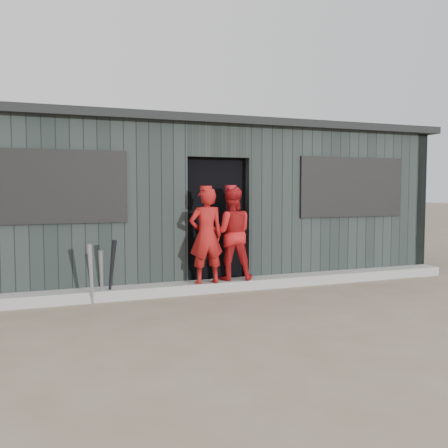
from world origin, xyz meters
name	(u,v)px	position (x,y,z in m)	size (l,w,h in m)	color
ground	(280,320)	(0.00, 0.00, 0.00)	(80.00, 80.00, 0.00)	#705F4D
curb	(224,285)	(0.00, 1.82, 0.07)	(8.00, 0.36, 0.15)	gray
bat_left	(91,274)	(-1.96, 1.56, 0.41)	(0.07, 0.07, 0.82)	#9C9CA4
bat_mid	(101,276)	(-1.81, 1.70, 0.35)	(0.07, 0.07, 0.71)	gray
bat_right	(112,271)	(-1.68, 1.65, 0.42)	(0.07, 0.07, 0.87)	black
player_red_left	(206,236)	(-0.32, 1.70, 0.84)	(0.51, 0.33, 1.39)	maroon
player_red_right	(231,233)	(0.13, 1.86, 0.85)	(0.68, 0.53, 1.40)	#B51618
player_grey_back	(224,247)	(0.25, 2.47, 0.58)	(0.57, 0.37, 1.16)	#ADADAD
dugout	(190,202)	(0.00, 3.50, 1.29)	(8.30, 3.30, 2.62)	black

